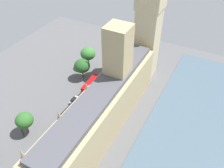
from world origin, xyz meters
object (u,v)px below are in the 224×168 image
Objects in this scene: street_lamp_slot_10 at (21,126)px; street_lamp_slot_11 at (20,127)px; plane_tree_opposite_hall at (82,66)px; plane_tree_near_tower at (24,120)px; car_yellow_cab_kerbside at (50,141)px; double_decker_bus_trailing at (91,85)px; car_blue_corner at (59,128)px; parliament_building at (104,106)px; clock_tower at (150,6)px; pedestrian_far_end at (108,92)px; car_silver_midblock at (74,100)px; plane_tree_under_trees at (88,54)px.

street_lamp_slot_11 is at bearing 115.23° from street_lamp_slot_10.
plane_tree_opposite_hall is at bearing -90.70° from street_lamp_slot_11.
car_yellow_cab_kerbside is at bearing -179.07° from plane_tree_near_tower.
street_lamp_slot_11 is at bearing -106.91° from double_decker_bus_trailing.
street_lamp_slot_11 reaches higher than car_blue_corner.
parliament_building is 40.12m from clock_tower.
parliament_building is 19.30m from pedestrian_far_end.
parliament_building reaches higher than plane_tree_opposite_hall.
plane_tree_opposite_hall is at bearing 110.29° from car_silver_midblock.
clock_tower is at bearing -113.58° from street_lamp_slot_11.
street_lamp_slot_10 is at bearing 88.87° from plane_tree_opposite_hall.
car_blue_corner is at bearing 106.71° from plane_tree_opposite_hall.
car_yellow_cab_kerbside is 0.53× the size of plane_tree_near_tower.
pedestrian_far_end is 34.51m from street_lamp_slot_10.
double_decker_bus_trailing is 1.18× the size of plane_tree_opposite_hall.
street_lamp_slot_11 reaches higher than double_decker_bus_trailing.
clock_tower is 6.51× the size of plane_tree_opposite_hall.
car_blue_corner is 5.41m from car_yellow_cab_kerbside.
street_lamp_slot_10 is (9.77, 1.62, 3.38)m from car_yellow_cab_kerbside.
plane_tree_opposite_hall is (21.65, 15.18, -24.01)m from clock_tower.
street_lamp_slot_11 reaches higher than car_silver_midblock.
pedestrian_far_end is at bearing -115.65° from plane_tree_near_tower.
double_decker_bus_trailing is at bearing 55.37° from clock_tower.
plane_tree_opposite_hall is at bearing 140.67° from double_decker_bus_trailing.
double_decker_bus_trailing is 2.45× the size of car_blue_corner.
pedestrian_far_end is 0.22× the size of street_lamp_slot_11.
double_decker_bus_trailing is 1.74× the size of street_lamp_slot_10.
pedestrian_far_end is at bearing -114.62° from street_lamp_slot_11.
double_decker_bus_trailing reaches higher than car_yellow_cab_kerbside.
street_lamp_slot_11 is (9.52, 2.16, 3.83)m from car_yellow_cab_kerbside.
car_yellow_cab_kerbside is 0.44× the size of plane_tree_under_trees.
plane_tree_near_tower is at bearing 22.78° from pedestrian_far_end.
plane_tree_opposite_hall reaches higher than street_lamp_slot_11.
plane_tree_opposite_hall reaches higher than street_lamp_slot_10.
clock_tower reaches higher than car_blue_corner.
double_decker_bus_trailing is 29.03m from plane_tree_near_tower.
double_decker_bus_trailing is 22.44m from car_blue_corner.
plane_tree_opposite_hall is (9.09, -33.24, 5.23)m from car_yellow_cab_kerbside.
car_yellow_cab_kerbside is 0.65× the size of street_lamp_slot_11.
clock_tower reaches higher than pedestrian_far_end.
street_lamp_slot_10 is (8.03, 29.33, 1.63)m from double_decker_bus_trailing.
plane_tree_near_tower is at bearing -0.87° from car_yellow_cab_kerbside.
car_yellow_cab_kerbside is at bearing 48.78° from parliament_building.
plane_tree_near_tower is (9.25, 0.15, 4.94)m from car_yellow_cab_kerbside.
pedestrian_far_end is 0.18× the size of plane_tree_near_tower.
car_blue_corner is (12.91, 8.56, -8.76)m from parliament_building.
car_silver_midblock is at bearing 109.96° from plane_tree_opposite_hall.
plane_tree_near_tower is at bearing 89.73° from plane_tree_opposite_hall.
pedestrian_far_end is at bearing 68.18° from clock_tower.
parliament_building is at bearing 137.76° from plane_tree_opposite_hall.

